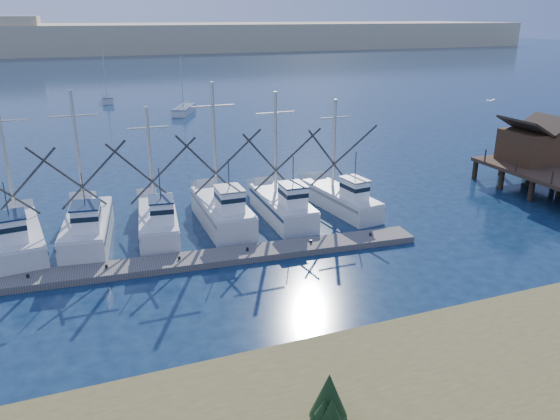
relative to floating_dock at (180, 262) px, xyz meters
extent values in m
plane|color=#0B1B33|center=(8.98, -6.88, -0.19)|extent=(500.00, 500.00, 0.00)
cube|color=#655F5A|center=(0.00, 0.00, 0.00)|extent=(29.24, 4.07, 0.39)
cube|color=#4C331E|center=(30.48, 5.12, 3.11)|extent=(4.00, 4.00, 2.60)
cube|color=tan|center=(8.98, 203.12, 4.81)|extent=(360.00, 60.00, 10.00)
cube|color=silver|center=(-8.68, 5.20, 0.58)|extent=(3.60, 8.11, 1.55)
cube|color=white|center=(-8.68, 3.19, 2.11)|extent=(1.78, 2.08, 1.50)
cylinder|color=#B7B2A8|center=(-8.68, 6.54, 5.24)|extent=(0.22, 0.22, 7.77)
cube|color=silver|center=(-4.66, 5.31, 0.61)|extent=(3.70, 8.35, 1.62)
cube|color=white|center=(-4.66, 3.24, 2.17)|extent=(1.76, 2.16, 1.50)
cylinder|color=#B7B2A8|center=(-4.66, 6.68, 5.29)|extent=(0.22, 0.22, 7.72)
cube|color=silver|center=(-0.33, 5.14, 0.56)|extent=(3.36, 7.99, 1.50)
cube|color=white|center=(-0.33, 3.16, 2.06)|extent=(1.61, 2.05, 1.50)
cylinder|color=#B7B2A8|center=(-0.33, 6.47, 4.62)|extent=(0.22, 0.22, 6.62)
cube|color=silver|center=(3.97, 5.16, 0.65)|extent=(2.71, 7.81, 1.68)
cube|color=white|center=(3.97, 3.17, 2.24)|extent=(1.54, 1.91, 1.50)
cylinder|color=#B7B2A8|center=(3.97, 6.49, 5.39)|extent=(0.22, 0.22, 7.80)
cube|color=silver|center=(8.30, 5.06, 0.54)|extent=(2.72, 7.64, 1.47)
cube|color=white|center=(8.30, 3.12, 2.02)|extent=(1.51, 1.89, 1.50)
cylinder|color=#B7B2A8|center=(8.30, 6.36, 4.88)|extent=(0.22, 0.22, 7.21)
cube|color=silver|center=(12.94, 5.18, 0.47)|extent=(2.98, 8.01, 1.33)
cube|color=white|center=(12.94, 3.18, 1.89)|extent=(1.43, 2.03, 1.50)
cylinder|color=#B7B2A8|center=(12.94, 6.52, 4.42)|extent=(0.22, 0.22, 6.56)
cube|color=silver|center=(10.73, 50.43, 0.26)|extent=(4.62, 7.01, 0.90)
cylinder|color=#B7B2A8|center=(10.73, 50.73, 4.31)|extent=(0.12, 0.12, 7.20)
cube|color=silver|center=(1.26, 65.68, 0.26)|extent=(1.90, 5.74, 0.90)
cylinder|color=#B7B2A8|center=(1.26, 65.98, 4.31)|extent=(0.12, 0.12, 7.20)
sphere|color=white|center=(21.39, 0.73, 7.94)|extent=(0.20, 0.20, 0.20)
cube|color=white|center=(21.09, 0.73, 7.96)|extent=(0.50, 0.12, 0.13)
cube|color=white|center=(21.70, 0.73, 7.96)|extent=(0.50, 0.12, 0.13)
camera|label=1|loc=(-4.87, -28.55, 13.40)|focal=35.00mm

